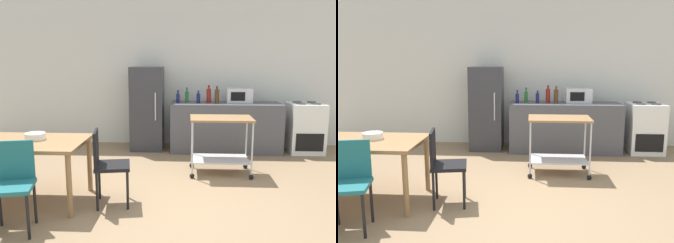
{
  "view_description": "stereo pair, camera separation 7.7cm",
  "coord_description": "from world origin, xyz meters",
  "views": [
    {
      "loc": [
        0.19,
        -3.72,
        1.69
      ],
      "look_at": [
        -0.08,
        1.2,
        0.8
      ],
      "focal_mm": 37.03,
      "sensor_mm": 36.0,
      "label": 1
    },
    {
      "loc": [
        0.27,
        -3.71,
        1.69
      ],
      "look_at": [
        -0.08,
        1.2,
        0.8
      ],
      "focal_mm": 37.03,
      "sensor_mm": 36.0,
      "label": 2
    }
  ],
  "objects": [
    {
      "name": "dining_table",
      "position": [
        -1.74,
        0.12,
        0.67
      ],
      "size": [
        1.5,
        0.9,
        0.75
      ],
      "color": "olive",
      "rests_on": "ground_plane"
    },
    {
      "name": "bottle_sesame_oil",
      "position": [
        0.19,
        2.65,
        1.01
      ],
      "size": [
        0.06,
        0.06,
        0.27
      ],
      "color": "#1E6628",
      "rests_on": "kitchen_counter"
    },
    {
      "name": "back_wall",
      "position": [
        0.0,
        3.2,
        1.45
      ],
      "size": [
        8.4,
        0.12,
        2.9
      ],
      "primitive_type": "cube",
      "color": "silver",
      "rests_on": "ground_plane"
    },
    {
      "name": "bottle_olive_oil",
      "position": [
        0.73,
        2.53,
        1.03
      ],
      "size": [
        0.08,
        0.08,
        0.31
      ],
      "color": "#4C2D19",
      "rests_on": "kitchen_counter"
    },
    {
      "name": "bottle_sparkling_water",
      "position": [
        0.59,
        2.63,
        1.03
      ],
      "size": [
        0.08,
        0.08,
        0.32
      ],
      "color": "maroon",
      "rests_on": "kitchen_counter"
    },
    {
      "name": "chair_black",
      "position": [
        -0.73,
        0.09,
        0.52
      ],
      "size": [
        0.46,
        0.46,
        0.89
      ],
      "rotation": [
        0.0,
        0.0,
        1.74
      ],
      "color": "black",
      "rests_on": "ground_plane"
    },
    {
      "name": "refrigerator",
      "position": [
        -0.55,
        2.7,
        0.78
      ],
      "size": [
        0.6,
        0.63,
        1.55
      ],
      "color": "#333338",
      "rests_on": "ground_plane"
    },
    {
      "name": "kitchen_counter",
      "position": [
        0.9,
        2.6,
        0.45
      ],
      "size": [
        2.0,
        0.64,
        0.9
      ],
      "primitive_type": "cube",
      "color": "#4C4C51",
      "rests_on": "ground_plane"
    },
    {
      "name": "kitchen_cart",
      "position": [
        0.7,
        1.3,
        0.57
      ],
      "size": [
        0.91,
        0.57,
        0.85
      ],
      "color": "olive",
      "rests_on": "ground_plane"
    },
    {
      "name": "chair_teal",
      "position": [
        -1.51,
        -0.56,
        0.52
      ],
      "size": [
        0.48,
        0.48,
        0.89
      ],
      "rotation": [
        0.0,
        0.0,
        0.23
      ],
      "color": "#1E666B",
      "rests_on": "ground_plane"
    },
    {
      "name": "stove_oven",
      "position": [
        2.35,
        2.62,
        0.45
      ],
      "size": [
        0.6,
        0.61,
        0.92
      ],
      "color": "white",
      "rests_on": "ground_plane"
    },
    {
      "name": "microwave",
      "position": [
        1.14,
        2.69,
        1.03
      ],
      "size": [
        0.46,
        0.35,
        0.26
      ],
      "color": "silver",
      "rests_on": "kitchen_counter"
    },
    {
      "name": "bottle_soy_sauce",
      "position": [
        0.4,
        2.58,
        0.99
      ],
      "size": [
        0.07,
        0.07,
        0.22
      ],
      "color": "navy",
      "rests_on": "kitchen_counter"
    },
    {
      "name": "bottle_soda",
      "position": [
        0.03,
        2.57,
        0.99
      ],
      "size": [
        0.06,
        0.06,
        0.23
      ],
      "color": "navy",
      "rests_on": "kitchen_counter"
    },
    {
      "name": "ground_plane",
      "position": [
        0.0,
        0.0,
        0.0
      ],
      "size": [
        12.0,
        12.0,
        0.0
      ],
      "primitive_type": "plane",
      "color": "#8C7051"
    },
    {
      "name": "fruit_bowl",
      "position": [
        -1.6,
        0.19,
        0.79
      ],
      "size": [
        0.23,
        0.23,
        0.08
      ],
      "primitive_type": "cylinder",
      "color": "white",
      "rests_on": "dining_table"
    }
  ]
}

